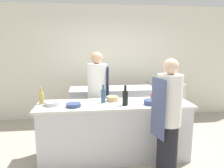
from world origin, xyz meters
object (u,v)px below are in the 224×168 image
Objects in this scene: bottle_vinegar at (41,97)px; cup at (153,96)px; bowl_prep_small at (52,103)px; chef_at_prep_near at (168,120)px; chef_at_stove at (98,98)px; bottle_wine at (125,97)px; bowl_wooden_salad at (74,105)px; bowl_mixing_large at (151,102)px; bowl_ceramic_blue at (112,99)px; bottle_olive_oil at (103,96)px; oven_range at (165,101)px.

cup is (1.85, 0.15, -0.06)m from bottle_vinegar.
bowl_prep_small is (0.18, -0.10, -0.08)m from bottle_vinegar.
chef_at_prep_near is 0.97× the size of chef_at_stove.
bottle_wine is at bearing 20.80° from chef_at_stove.
chef_at_stove is (-0.89, 1.27, 0.02)m from chef_at_prep_near.
bowl_mixing_large is at bearing -0.60° from bowl_wooden_salad.
chef_at_stove is 1.08m from bottle_vinegar.
bowl_ceramic_blue is at bearing 2.65° from bottle_vinegar.
bottle_olive_oil reaches higher than bowl_prep_small.
chef_at_prep_near is at bearing -109.94° from oven_range.
cup is at bearing 4.48° from bottle_vinegar.
chef_at_stove is at bearing 113.87° from bowl_ceramic_blue.
chef_at_stove is 0.55m from bowl_ceramic_blue.
bottle_olive_oil is at bearing 165.80° from bowl_mixing_large.
chef_at_prep_near reaches higher than bowl_wooden_salad.
chef_at_prep_near is at bearing -39.10° from bottle_olive_oil.
chef_at_prep_near reaches higher than bottle_olive_oil.
chef_at_stove reaches higher than oven_range.
bowl_ceramic_blue reaches higher than bowl_wooden_salad.
bowl_mixing_large is (1.71, -0.23, -0.07)m from bottle_vinegar.
chef_at_prep_near is 5.62× the size of bottle_olive_oil.
bottle_wine is 1.39× the size of bowl_wooden_salad.
chef_at_stove is 5.77× the size of bottle_olive_oil.
chef_at_prep_near is 20.32× the size of cup.
bowl_prep_small is at bearing 173.22° from bottle_wine.
bowl_ceramic_blue is (-0.17, 0.28, -0.08)m from bottle_wine.
chef_at_stove is at bearing 21.05° from chef_at_prep_near.
bottle_vinegar is at bearing 177.25° from bottle_olive_oil.
chef_at_stove is at bearing 116.34° from bottle_wine.
bottle_olive_oil is 0.37m from bottle_wine.
bowl_mixing_large is (-0.96, -1.90, 0.50)m from oven_range.
chef_at_stove reaches higher than chef_at_prep_near.
chef_at_stove is 6.91× the size of bowl_prep_small.
oven_range is 4.11× the size of bowl_wooden_salad.
bottle_vinegar is (-2.67, -1.67, 0.57)m from oven_range.
chef_at_prep_near is at bearing -21.19° from bowl_wooden_salad.
bottle_wine is at bearing -59.56° from bowl_ceramic_blue.
bottle_olive_oil is at bearing 36.90° from chef_at_prep_near.
bowl_prep_small is at bearing -144.77° from oven_range.
chef_at_stove reaches higher than bowl_prep_small.
chef_at_stove is 7.66× the size of bowl_wooden_salad.
chef_at_stove is 8.81× the size of bowl_ceramic_blue.
bottle_vinegar is 1.07× the size of bowl_prep_small.
oven_range is 2.41m from bottle_wine.
bowl_mixing_large is 1.01× the size of bowl_wooden_salad.
bottle_vinegar is at bearing 151.52° from bowl_prep_small.
chef_at_prep_near is 6.72× the size of bowl_prep_small.
bottle_wine is at bearing -145.96° from cup.
chef_at_stove reaches higher than bottle_olive_oil.
bowl_mixing_large is (-0.09, 0.49, 0.12)m from chef_at_prep_near.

